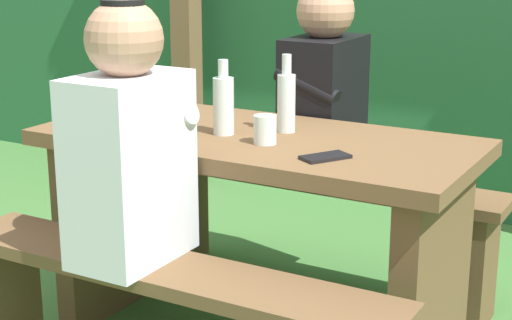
{
  "coord_description": "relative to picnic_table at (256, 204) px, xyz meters",
  "views": [
    {
      "loc": [
        1.25,
        -2.21,
        1.35
      ],
      "look_at": [
        0.0,
        0.0,
        0.65
      ],
      "focal_mm": 57.68,
      "sensor_mm": 36.0,
      "label": 1
    }
  ],
  "objects": [
    {
      "name": "hedge_backdrop",
      "position": [
        0.0,
        2.15,
        0.44
      ],
      "size": [
        6.4,
        1.05,
        1.89
      ],
      "primitive_type": "cube",
      "color": "#266137",
      "rests_on": "ground_plane"
    },
    {
      "name": "picnic_table",
      "position": [
        0.0,
        0.0,
        0.0
      ],
      "size": [
        1.4,
        0.64,
        0.73
      ],
      "color": "brown",
      "rests_on": "ground_plane"
    },
    {
      "name": "bench_near",
      "position": [
        0.0,
        -0.51,
        -0.16
      ],
      "size": [
        1.4,
        0.24,
        0.47
      ],
      "color": "brown",
      "rests_on": "ground_plane"
    },
    {
      "name": "bench_far",
      "position": [
        0.0,
        0.51,
        -0.16
      ],
      "size": [
        1.4,
        0.24,
        0.47
      ],
      "color": "brown",
      "rests_on": "ground_plane"
    },
    {
      "name": "person_white_shirt",
      "position": [
        -0.11,
        -0.5,
        0.3
      ],
      "size": [
        0.25,
        0.35,
        0.72
      ],
      "color": "silver",
      "rests_on": "bench_near"
    },
    {
      "name": "person_black_coat",
      "position": [
        -0.0,
        0.5,
        0.3
      ],
      "size": [
        0.25,
        0.35,
        0.72
      ],
      "color": "black",
      "rests_on": "bench_far"
    },
    {
      "name": "drinking_glass",
      "position": [
        0.08,
        -0.09,
        0.28
      ],
      "size": [
        0.07,
        0.07,
        0.09
      ],
      "primitive_type": "cylinder",
      "color": "silver",
      "rests_on": "picnic_table"
    },
    {
      "name": "bottle_left",
      "position": [
        0.06,
        0.08,
        0.34
      ],
      "size": [
        0.06,
        0.06,
        0.25
      ],
      "color": "silver",
      "rests_on": "picnic_table"
    },
    {
      "name": "bottle_right",
      "position": [
        -0.09,
        -0.04,
        0.33
      ],
      "size": [
        0.07,
        0.07,
        0.24
      ],
      "color": "silver",
      "rests_on": "picnic_table"
    },
    {
      "name": "cell_phone",
      "position": [
        0.31,
        -0.16,
        0.24
      ],
      "size": [
        0.13,
        0.16,
        0.01
      ],
      "primitive_type": "cube",
      "rotation": [
        0.0,
        0.0,
        -0.54
      ],
      "color": "black",
      "rests_on": "picnic_table"
    }
  ]
}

